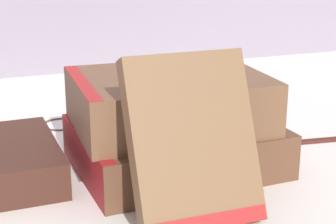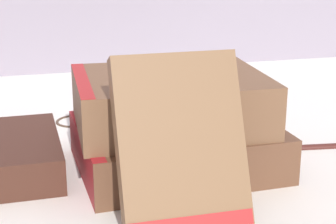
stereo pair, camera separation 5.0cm
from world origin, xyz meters
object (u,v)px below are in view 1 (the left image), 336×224
Objects in this scene: book_leaning_front at (194,147)px; reading_glasses at (83,120)px; book_flat_bottom at (170,146)px; fountain_pen at (323,138)px; pocket_watch at (202,71)px; book_flat_top at (164,101)px.

book_leaning_front reaches higher than reading_glasses.
book_leaning_front is at bearing -102.97° from book_flat_bottom.
book_flat_bottom reaches higher than fountain_pen.
pocket_watch is at bearing -73.84° from reading_glasses.
reading_glasses is (-0.03, 0.28, -0.06)m from book_leaning_front.
pocket_watch is (0.05, 0.10, 0.03)m from book_leaning_front.
fountain_pen is (0.19, 0.01, -0.06)m from book_flat_top.
book_leaning_front is 0.24m from fountain_pen.
pocket_watch is 0.43× the size of fountain_pen.
pocket_watch is (0.03, -0.01, 0.07)m from book_flat_bottom.
book_flat_top reaches higher than book_flat_bottom.
pocket_watch reaches higher than book_flat_bottom.
book_leaning_front is (-0.01, -0.11, -0.01)m from book_flat_top.
reading_glasses is at bearing 152.42° from fountain_pen.
book_flat_bottom is 1.07× the size of book_flat_top.
fountain_pen is at bearing 0.26° from book_flat_bottom.
reading_glasses is at bearing 96.08° from book_leaning_front.
fountain_pen is at bearing -43.23° from reading_glasses.
book_flat_bottom is 3.27× the size of pocket_watch.
pocket_watch reaches higher than fountain_pen.
book_flat_bottom is 1.46× the size of book_leaning_front.
book_flat_top is 0.05m from pocket_watch.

